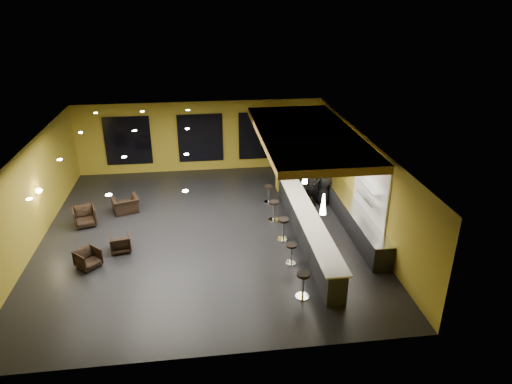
{
  "coord_description": "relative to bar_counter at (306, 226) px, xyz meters",
  "views": [
    {
      "loc": [
        -0.04,
        -15.35,
        8.44
      ],
      "look_at": [
        2.0,
        0.5,
        1.3
      ],
      "focal_mm": 32.0,
      "sensor_mm": 36.0,
      "label": 1
    }
  ],
  "objects": [
    {
      "name": "prep_top",
      "position": [
        2.0,
        0.5,
        0.39
      ],
      "size": [
        0.72,
        6.0,
        0.03
      ],
      "primitive_type": "cube",
      "color": "silver",
      "rests_on": "prep_counter"
    },
    {
      "name": "wall_right",
      "position": [
        2.4,
        1.0,
        1.25
      ],
      "size": [
        0.1,
        13.0,
        3.5
      ],
      "primitive_type": "cube",
      "color": "olive",
      "rests_on": "floor"
    },
    {
      "name": "armchair_c",
      "position": [
        -8.27,
        2.08,
        -0.12
      ],
      "size": [
        1.02,
        1.03,
        0.75
      ],
      "primitive_type": "imported",
      "rotation": [
        0.0,
        0.0,
        0.3
      ],
      "color": "black",
      "rests_on": "floor"
    },
    {
      "name": "bar_counter",
      "position": [
        0.0,
        0.0,
        0.0
      ],
      "size": [
        0.6,
        8.0,
        1.0
      ],
      "primitive_type": "cube",
      "color": "black",
      "rests_on": "floor"
    },
    {
      "name": "bar_stool_0",
      "position": [
        -0.88,
        -3.43,
        0.03
      ],
      "size": [
        0.42,
        0.42,
        0.83
      ],
      "rotation": [
        0.0,
        0.0,
        0.33
      ],
      "color": "silver",
      "rests_on": "floor"
    },
    {
      "name": "window_right",
      "position": [
        -0.65,
        7.44,
        1.2
      ],
      "size": [
        2.2,
        0.06,
        2.4
      ],
      "primitive_type": "cube",
      "color": "black",
      "rests_on": "wall_back"
    },
    {
      "name": "wood_soffit",
      "position": [
        0.35,
        2.0,
        2.86
      ],
      "size": [
        3.6,
        8.0,
        0.28
      ],
      "primitive_type": "cube",
      "color": "#A47830",
      "rests_on": "ceiling"
    },
    {
      "name": "wall_back",
      "position": [
        -3.65,
        7.55,
        1.25
      ],
      "size": [
        12.0,
        0.1,
        3.5
      ],
      "primitive_type": "cube",
      "color": "olive",
      "rests_on": "floor"
    },
    {
      "name": "window_center",
      "position": [
        -3.65,
        7.44,
        1.2
      ],
      "size": [
        2.2,
        0.06,
        2.4
      ],
      "primitive_type": "cube",
      "color": "black",
      "rests_on": "wall_back"
    },
    {
      "name": "wall_front",
      "position": [
        -3.65,
        -5.55,
        1.25
      ],
      "size": [
        12.0,
        0.1,
        3.5
      ],
      "primitive_type": "cube",
      "color": "olive",
      "rests_on": "floor"
    },
    {
      "name": "wall_sconce",
      "position": [
        -9.53,
        1.5,
        1.3
      ],
      "size": [
        0.22,
        0.22,
        0.22
      ],
      "primitive_type": "sphere",
      "color": "#FFE5B2",
      "rests_on": "wall_left"
    },
    {
      "name": "wall_shelf_lower",
      "position": [
        2.17,
        -0.2,
        1.1
      ],
      "size": [
        0.3,
        1.5,
        0.03
      ],
      "primitive_type": "cube",
      "color": "silver",
      "rests_on": "wall_right"
    },
    {
      "name": "pendant_1",
      "position": [
        0.0,
        0.5,
        1.85
      ],
      "size": [
        0.2,
        0.2,
        0.7
      ],
      "primitive_type": "cone",
      "color": "white",
      "rests_on": "wood_soffit"
    },
    {
      "name": "bar_top",
      "position": [
        0.0,
        0.0,
        0.52
      ],
      "size": [
        0.78,
        8.1,
        0.05
      ],
      "primitive_type": "cube",
      "color": "silver",
      "rests_on": "bar_counter"
    },
    {
      "name": "wall_left",
      "position": [
        -9.7,
        1.0,
        1.25
      ],
      "size": [
        0.1,
        13.0,
        3.5
      ],
      "primitive_type": "cube",
      "color": "olive",
      "rests_on": "floor"
    },
    {
      "name": "armchair_a",
      "position": [
        -7.55,
        -0.94,
        -0.18
      ],
      "size": [
        0.98,
        0.98,
        0.64
      ],
      "primitive_type": "imported",
      "rotation": [
        0.0,
        0.0,
        0.8
      ],
      "color": "black",
      "rests_on": "floor"
    },
    {
      "name": "armchair_d",
      "position": [
        -6.86,
        3.07,
        -0.17
      ],
      "size": [
        1.24,
        1.15,
        0.66
      ],
      "primitive_type": "imported",
      "rotation": [
        0.0,
        0.0,
        3.46
      ],
      "color": "black",
      "rests_on": "floor"
    },
    {
      "name": "bar_stool_3",
      "position": [
        -0.94,
        1.58,
        0.03
      ],
      "size": [
        0.42,
        0.42,
        0.82
      ],
      "rotation": [
        0.0,
        0.0,
        -0.01
      ],
      "color": "silver",
      "rests_on": "floor"
    },
    {
      "name": "bar_stool_1",
      "position": [
        -0.87,
        -1.59,
        -0.04
      ],
      "size": [
        0.37,
        0.37,
        0.72
      ],
      "rotation": [
        0.0,
        0.0,
        -0.2
      ],
      "color": "silver",
      "rests_on": "floor"
    },
    {
      "name": "ceiling",
      "position": [
        -3.65,
        1.0,
        3.05
      ],
      "size": [
        12.0,
        13.0,
        0.1
      ],
      "primitive_type": "cube",
      "color": "black"
    },
    {
      "name": "staff_b",
      "position": [
        1.45,
        3.07,
        0.33
      ],
      "size": [
        0.83,
        0.65,
        1.65
      ],
      "primitive_type": "imported",
      "rotation": [
        0.0,
        0.0,
        0.04
      ],
      "color": "black",
      "rests_on": "floor"
    },
    {
      "name": "pendant_0",
      "position": [
        0.0,
        -2.0,
        1.85
      ],
      "size": [
        0.2,
        0.2,
        0.7
      ],
      "primitive_type": "cone",
      "color": "white",
      "rests_on": "wood_soffit"
    },
    {
      "name": "pendant_2",
      "position": [
        0.0,
        3.0,
        1.85
      ],
      "size": [
        0.2,
        0.2,
        0.7
      ],
      "primitive_type": "cone",
      "color": "white",
      "rests_on": "wood_soffit"
    },
    {
      "name": "staff_a",
      "position": [
        0.87,
        2.69,
        0.43
      ],
      "size": [
        0.71,
        0.49,
        1.87
      ],
      "primitive_type": "imported",
      "rotation": [
        0.0,
        0.0,
        0.06
      ],
      "color": "black",
      "rests_on": "floor"
    },
    {
      "name": "window_left",
      "position": [
        -7.15,
        7.44,
        1.2
      ],
      "size": [
        2.2,
        0.06,
        2.4
      ],
      "primitive_type": "cube",
      "color": "black",
      "rests_on": "wall_back"
    },
    {
      "name": "tile_backsplash",
      "position": [
        2.31,
        0.0,
        1.5
      ],
      "size": [
        0.06,
        3.2,
        2.4
      ],
      "primitive_type": "cube",
      "color": "white",
      "rests_on": "wall_right"
    },
    {
      "name": "staff_c",
      "position": [
        1.42,
        2.81,
        0.39
      ],
      "size": [
        0.96,
        0.73,
        1.78
      ],
      "primitive_type": "imported",
      "rotation": [
        0.0,
        0.0,
        0.2
      ],
      "color": "black",
      "rests_on": "floor"
    },
    {
      "name": "armchair_b",
      "position": [
        -6.64,
        -0.03,
        -0.18
      ],
      "size": [
        0.81,
        0.83,
        0.64
      ],
      "primitive_type": "imported",
      "rotation": [
        0.0,
        0.0,
        3.34
      ],
      "color": "black",
      "rests_on": "floor"
    },
    {
      "name": "wall_shelf_upper",
      "position": [
        2.17,
        -0.2,
        1.55
      ],
      "size": [
        0.3,
        1.5,
        0.03
      ],
      "primitive_type": "cube",
      "color": "silver",
      "rests_on": "wall_right"
    },
    {
      "name": "column",
      "position": [
        0.0,
        4.6,
        1.25
      ],
      "size": [
        0.6,
        0.6,
        3.5
      ],
      "primitive_type": "cube",
      "color": "#A99825",
      "rests_on": "floor"
    },
    {
      "name": "bar_stool_2",
      "position": [
        -0.84,
        0.01,
        0.04
      ],
      "size": [
        0.43,
        0.43,
        0.85
      ],
      "rotation": [
        0.0,
        0.0,
        -0.04
      ],
      "color": "silver",
      "rests_on": "floor"
    },
    {
      "name": "prep_counter",
      "position": [
        2.0,
        0.5,
        -0.07
      ],
      "size": [
        0.7,
        6.0,
        0.86
      ],
      "primitive_type": "cube",
      "color": "black",
      "rests_on": "floor"
    },
    {
      "name": "bar_stool_4",
      "position": [
        -0.88,
        3.26,
        -0.01
      ],
      "size": [
        0.38,
        0.38,
        0.76
      ],
      "rotation": [
        0.0,
        0.0,
        0.36
      ],
      "color": "silver",
      "rests_on": "floor"
    },
    {
      "name": "floor",
      "position": [
        -3.65,
        1.0,
        -0.55
      ],
      "size": [
        12.0,
        13.0,
        0.1
      ],
      "primitive_type": "cube",
      "color": "black",
      "rests_on": "ground"
    }
  ]
}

